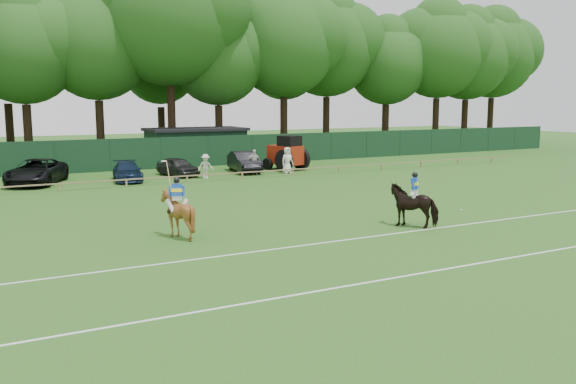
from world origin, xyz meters
TOP-DOWN VIEW (x-y plane):
  - ground at (0.00, 0.00)m, footprint 160.00×160.00m
  - horse_dark at (5.01, -0.13)m, footprint 2.16×2.29m
  - horse_chestnut at (-4.71, 2.59)m, footprint 2.12×2.21m
  - suv_black at (-7.84, 21.91)m, footprint 4.90×6.47m
  - sedan_navy at (-2.24, 20.76)m, footprint 2.46×4.63m
  - hatch_grey at (1.63, 21.77)m, footprint 2.49×4.24m
  - estate_black at (6.83, 21.66)m, footprint 2.41×4.95m
  - spectator_left at (2.89, 19.49)m, footprint 1.15×0.71m
  - spectator_mid at (6.90, 20.11)m, footprint 1.12×0.57m
  - spectator_right at (9.35, 19.46)m, footprint 1.00×0.70m
  - rider_dark at (5.02, -0.14)m, footprint 0.80×0.72m
  - rider_chestnut at (-4.71, 2.58)m, footprint 0.90×0.78m
  - polo_ball at (9.46, 1.56)m, footprint 0.09×0.09m
  - pitch_lines at (0.00, -3.50)m, footprint 60.00×5.10m
  - pitch_rail at (0.00, 18.00)m, footprint 62.10×0.10m
  - perimeter_fence at (0.00, 27.00)m, footprint 92.08×0.08m
  - utility_shed at (6.00, 30.00)m, footprint 8.40×4.40m
  - tree_row at (2.00, 35.00)m, footprint 96.00×12.00m
  - tractor at (10.33, 21.33)m, footprint 2.99×3.69m

SIDE VIEW (x-z plane):
  - ground at x=0.00m, z-range 0.00..0.00m
  - tree_row at x=2.00m, z-range -10.50..10.50m
  - pitch_lines at x=0.00m, z-range 0.00..0.01m
  - polo_ball at x=9.46m, z-range 0.00..0.09m
  - pitch_rail at x=0.00m, z-range 0.20..0.70m
  - sedan_navy at x=-2.24m, z-range 0.00..1.28m
  - hatch_grey at x=1.63m, z-range 0.00..1.35m
  - estate_black at x=6.83m, z-range 0.00..1.56m
  - suv_black at x=-7.84m, z-range 0.00..1.63m
  - spectator_left at x=2.89m, z-range 0.00..1.70m
  - horse_dark at x=5.01m, z-range 0.00..1.83m
  - spectator_mid at x=6.90m, z-range 0.00..1.84m
  - horse_chestnut at x=-4.71m, z-range 0.00..1.90m
  - spectator_right at x=9.35m, z-range 0.00..1.95m
  - perimeter_fence at x=0.00m, z-range 0.00..2.50m
  - tractor at x=10.33m, z-range -0.07..2.62m
  - utility_shed at x=6.00m, z-range 0.02..3.06m
  - rider_dark at x=5.02m, z-range 1.00..2.41m
  - rider_chestnut at x=-4.71m, z-range 0.74..2.79m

